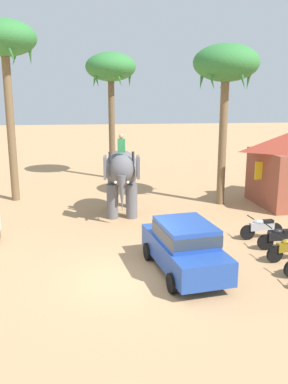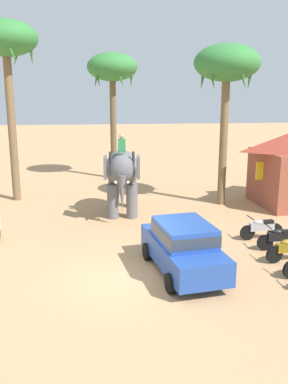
{
  "view_description": "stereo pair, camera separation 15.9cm",
  "coord_description": "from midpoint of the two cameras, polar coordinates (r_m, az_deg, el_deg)",
  "views": [
    {
      "loc": [
        -0.98,
        -12.21,
        5.8
      ],
      "look_at": [
        1.03,
        4.81,
        1.6
      ],
      "focal_mm": 39.36,
      "sensor_mm": 36.0,
      "label": 1
    },
    {
      "loc": [
        -0.83,
        -12.22,
        5.8
      ],
      "look_at": [
        1.03,
        4.81,
        1.6
      ],
      "focal_mm": 39.36,
      "sensor_mm": 36.0,
      "label": 2
    }
  ],
  "objects": [
    {
      "name": "elephant_with_mahout",
      "position": [
        19.71,
        -3.27,
        2.6
      ],
      "size": [
        1.8,
        3.92,
        3.88
      ],
      "color": "slate",
      "rests_on": "ground"
    },
    {
      "name": "motorcycle_end_of_row",
      "position": [
        17.36,
        15.39,
        -4.65
      ],
      "size": [
        1.8,
        0.55,
        0.94
      ],
      "color": "black",
      "rests_on": "ground"
    },
    {
      "name": "palm_tree_near_hut",
      "position": [
        27.75,
        -4.69,
        16.08
      ],
      "size": [
        3.2,
        3.2,
        8.07
      ],
      "color": "brown",
      "rests_on": "ground"
    },
    {
      "name": "motorcycle_far_in_row",
      "position": [
        16.42,
        17.82,
        -5.88
      ],
      "size": [
        1.8,
        0.55,
        0.94
      ],
      "color": "black",
      "rests_on": "ground"
    },
    {
      "name": "palm_tree_left_of_road",
      "position": [
        23.07,
        -18.58,
        18.45
      ],
      "size": [
        3.2,
        3.2,
        9.16
      ],
      "color": "brown",
      "rests_on": "ground"
    },
    {
      "name": "signboard_yellow",
      "position": [
        21.87,
        15.8,
        2.41
      ],
      "size": [
        1.0,
        0.1,
        2.4
      ],
      "color": "#4C4C51",
      "rests_on": "ground"
    },
    {
      "name": "palm_tree_behind_elephant",
      "position": [
        21.52,
        10.82,
        16.24
      ],
      "size": [
        3.2,
        3.2,
        7.94
      ],
      "color": "brown",
      "rests_on": "ground"
    },
    {
      "name": "car_sedan_foreground",
      "position": [
        13.65,
        5.18,
        -7.19
      ],
      "size": [
        2.35,
        4.31,
        1.7
      ],
      "color": "#23479E",
      "rests_on": "ground"
    },
    {
      "name": "ground_plane",
      "position": [
        13.55,
        -2.31,
        -11.58
      ],
      "size": [
        120.0,
        120.0,
        0.0
      ],
      "primitive_type": "plane",
      "color": "tan"
    }
  ]
}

